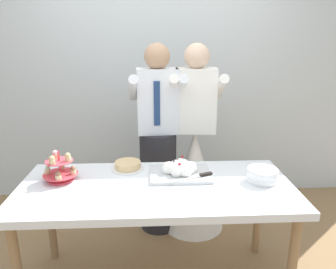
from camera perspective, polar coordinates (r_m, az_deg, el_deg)
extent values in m
cube|color=silver|center=(3.41, -2.63, 12.64)|extent=(5.20, 0.10, 2.90)
cube|color=silver|center=(2.15, -2.10, -9.53)|extent=(1.80, 0.80, 0.05)
cylinder|color=olive|center=(2.26, 21.07, -20.98)|extent=(0.06, 0.06, 0.72)
cylinder|color=olive|center=(2.74, -20.08, -13.63)|extent=(0.06, 0.06, 0.72)
cylinder|color=olive|center=(2.75, 15.71, -13.05)|extent=(0.06, 0.06, 0.72)
cylinder|color=#D83F4C|center=(2.32, -18.41, -7.55)|extent=(0.17, 0.17, 0.01)
cylinder|color=#D83F4C|center=(2.28, -18.64, -5.28)|extent=(0.01, 0.01, 0.21)
cylinder|color=#D83F4C|center=(2.30, -18.50, -6.67)|extent=(0.23, 0.23, 0.01)
cylinder|color=#D1B784|center=(2.27, -16.43, -6.34)|extent=(0.04, 0.04, 0.03)
sphere|color=brown|center=(2.26, -16.48, -5.78)|extent=(0.04, 0.04, 0.04)
cylinder|color=#D1B784|center=(2.38, -18.30, -5.46)|extent=(0.04, 0.04, 0.03)
sphere|color=beige|center=(2.37, -18.36, -4.92)|extent=(0.04, 0.04, 0.04)
cylinder|color=#D1B784|center=(2.33, -20.53, -6.14)|extent=(0.04, 0.04, 0.03)
sphere|color=beige|center=(2.32, -20.59, -5.60)|extent=(0.04, 0.04, 0.04)
cylinder|color=#D1B784|center=(2.22, -18.82, -7.16)|extent=(0.04, 0.04, 0.03)
sphere|color=brown|center=(2.21, -18.88, -6.59)|extent=(0.04, 0.04, 0.04)
cylinder|color=#D83F4C|center=(2.27, -18.72, -4.46)|extent=(0.18, 0.18, 0.01)
cylinder|color=#D1B784|center=(2.24, -17.27, -4.11)|extent=(0.04, 0.04, 0.03)
sphere|color=#D6B27A|center=(2.23, -17.32, -3.54)|extent=(0.04, 0.04, 0.04)
cylinder|color=#D1B784|center=(2.32, -19.33, -3.62)|extent=(0.04, 0.04, 0.03)
sphere|color=#EAB7C6|center=(2.31, -19.39, -3.07)|extent=(0.04, 0.04, 0.04)
cylinder|color=#D1B784|center=(2.22, -19.81, -4.57)|extent=(0.04, 0.04, 0.03)
sphere|color=#D6B27A|center=(2.21, -19.87, -4.00)|extent=(0.04, 0.04, 0.04)
cube|color=silver|center=(2.27, 2.18, -7.00)|extent=(0.42, 0.31, 0.02)
sphere|color=white|center=(2.26, 3.90, -5.92)|extent=(0.09, 0.09, 0.09)
sphere|color=white|center=(2.30, 2.79, -5.48)|extent=(0.09, 0.09, 0.09)
sphere|color=white|center=(2.29, 1.39, -5.55)|extent=(0.09, 0.09, 0.09)
sphere|color=white|center=(2.25, 0.12, -6.00)|extent=(0.09, 0.09, 0.09)
sphere|color=white|center=(2.21, 1.58, -6.48)|extent=(0.09, 0.09, 0.09)
sphere|color=white|center=(2.20, 3.15, -6.53)|extent=(0.09, 0.09, 0.09)
sphere|color=white|center=(2.25, 2.20, -5.67)|extent=(0.11, 0.11, 0.11)
sphere|color=#B21923|center=(2.29, 2.53, -3.90)|extent=(0.02, 0.02, 0.02)
sphere|color=#B21923|center=(2.18, 2.06, -5.26)|extent=(0.02, 0.02, 0.02)
sphere|color=#2D1938|center=(2.25, 1.13, -4.76)|extent=(0.02, 0.02, 0.02)
sphere|color=#2D1938|center=(2.23, 2.17, -4.93)|extent=(0.02, 0.02, 0.02)
sphere|color=#2D1938|center=(2.23, 1.75, -4.60)|extent=(0.02, 0.02, 0.02)
cube|color=silver|center=(2.16, 3.25, -7.83)|extent=(0.22, 0.10, 0.00)
cube|color=black|center=(2.23, 6.71, -6.98)|extent=(0.09, 0.06, 0.02)
cylinder|color=white|center=(2.28, 16.18, -7.77)|extent=(0.20, 0.20, 0.01)
cylinder|color=white|center=(2.27, 16.30, -7.55)|extent=(0.20, 0.20, 0.01)
cylinder|color=white|center=(2.27, 16.19, -7.33)|extent=(0.20, 0.20, 0.01)
cylinder|color=white|center=(2.27, 16.28, -7.02)|extent=(0.20, 0.20, 0.01)
cylinder|color=white|center=(2.26, 16.30, -6.78)|extent=(0.20, 0.20, 0.01)
cylinder|color=white|center=(2.25, 16.40, -6.55)|extent=(0.20, 0.20, 0.01)
cylinder|color=white|center=(2.25, 16.31, -6.30)|extent=(0.20, 0.20, 0.01)
cylinder|color=white|center=(2.25, 16.46, -6.01)|extent=(0.20, 0.20, 0.01)
cylinder|color=white|center=(2.40, -7.12, -5.97)|extent=(0.24, 0.24, 0.01)
cylinder|color=#D6B27A|center=(2.38, -7.14, -5.33)|extent=(0.19, 0.19, 0.05)
cylinder|color=#232328|center=(2.93, -1.73, -8.23)|extent=(0.32, 0.32, 0.92)
cube|color=white|center=(2.70, -1.86, 5.91)|extent=(0.35, 0.22, 0.54)
sphere|color=tan|center=(2.65, -1.94, 13.65)|extent=(0.21, 0.21, 0.21)
cylinder|color=white|center=(2.67, -6.17, 8.06)|extent=(0.11, 0.49, 0.28)
cylinder|color=white|center=(2.70, 1.99, 8.25)|extent=(0.11, 0.49, 0.28)
cube|color=navy|center=(2.60, -1.98, 5.46)|extent=(0.05, 0.02, 0.36)
cone|color=white|center=(2.96, 4.57, -8.01)|extent=(0.56, 0.56, 0.92)
cube|color=white|center=(2.73, 4.93, 5.99)|extent=(0.36, 0.23, 0.54)
sphere|color=beige|center=(2.69, 5.13, 13.64)|extent=(0.21, 0.21, 0.21)
cylinder|color=white|center=(2.71, 1.15, 8.28)|extent=(0.12, 0.49, 0.28)
cylinder|color=white|center=(2.73, 9.22, 8.14)|extent=(0.12, 0.49, 0.28)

